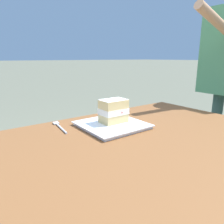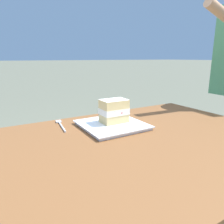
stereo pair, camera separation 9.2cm
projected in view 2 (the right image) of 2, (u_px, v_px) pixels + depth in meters
The scene contains 4 objects.
patio_table at pixel (87, 179), 0.72m from camera, with size 1.59×0.82×0.76m.
dessert_plate at pixel (112, 125), 0.93m from camera, with size 0.26×0.26×0.02m.
cake_slice at pixel (114, 111), 0.94m from camera, with size 0.12×0.09×0.10m.
dessert_fork at pixel (61, 125), 0.95m from camera, with size 0.04×0.17×0.01m.
Camera 2 is at (-0.25, -0.59, 1.06)m, focal length 34.19 mm.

